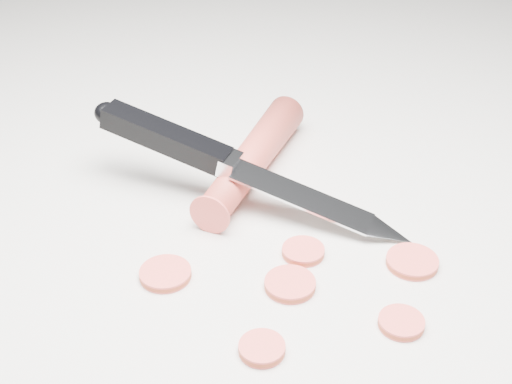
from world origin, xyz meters
name	(u,v)px	position (x,y,z in m)	size (l,w,h in m)	color
ground	(261,229)	(0.00, 0.00, 0.00)	(2.40, 2.40, 0.00)	silver
carrot	(253,158)	(0.03, 0.07, 0.02)	(0.03, 0.03, 0.18)	red
carrot_slice_0	(412,262)	(0.08, -0.09, 0.00)	(0.04, 0.04, 0.01)	#E9443C
carrot_slice_1	(290,284)	(-0.01, -0.07, 0.00)	(0.04, 0.04, 0.01)	#E9443C
carrot_slice_2	(401,323)	(0.04, -0.14, 0.00)	(0.03, 0.03, 0.01)	#E9443C
carrot_slice_3	(262,348)	(-0.06, -0.12, 0.00)	(0.03, 0.03, 0.01)	#E9443C
carrot_slice_4	(165,274)	(-0.09, -0.02, 0.00)	(0.04, 0.04, 0.01)	#E9443C
carrot_slice_5	(303,251)	(0.02, -0.04, 0.00)	(0.03, 0.03, 0.01)	#E9443C
kitchen_knife	(248,167)	(0.01, 0.04, 0.04)	(0.21, 0.22, 0.07)	silver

